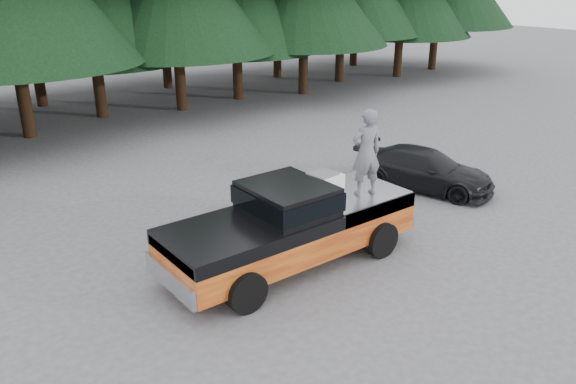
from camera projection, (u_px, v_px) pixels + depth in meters
ground at (259, 273)px, 12.23m from camera, size 120.00×120.00×0.00m
pickup_truck at (291, 237)px, 12.40m from camera, size 6.00×2.04×1.33m
truck_cab at (287, 197)px, 11.99m from camera, size 1.66×1.90×0.59m
air_compressor at (322, 187)px, 12.64m from camera, size 0.86×0.74×0.54m
man_on_bed at (366, 152)px, 12.62m from camera, size 0.83×0.66×2.01m
parked_car at (424, 169)px, 16.83m from camera, size 2.93×4.45×1.20m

